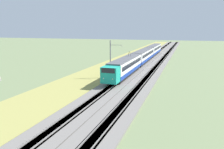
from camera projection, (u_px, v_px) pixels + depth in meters
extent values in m
cube|color=slate|center=(136.00, 68.00, 54.72)|extent=(240.00, 4.40, 0.30)
cube|color=slate|center=(154.00, 69.00, 53.28)|extent=(240.00, 4.40, 0.30)
cube|color=#4C4238|center=(136.00, 68.00, 54.72)|extent=(240.00, 1.57, 0.30)
cube|color=gray|center=(134.00, 67.00, 54.85)|extent=(240.00, 0.07, 0.15)
cube|color=gray|center=(138.00, 67.00, 54.51)|extent=(240.00, 0.07, 0.15)
cube|color=#4C4238|center=(154.00, 69.00, 53.28)|extent=(240.00, 1.57, 0.30)
cube|color=gray|center=(152.00, 68.00, 53.41)|extent=(240.00, 0.07, 0.15)
cube|color=gray|center=(156.00, 68.00, 53.07)|extent=(240.00, 0.07, 0.15)
cube|color=#99934C|center=(109.00, 67.00, 57.00)|extent=(240.00, 9.20, 0.12)
cube|color=#19A88E|center=(110.00, 75.00, 36.27)|extent=(2.41, 2.75, 2.68)
cube|color=black|center=(110.00, 70.00, 35.76)|extent=(1.73, 2.29, 0.80)
sphere|color=#F2EAC6|center=(104.00, 78.00, 35.55)|extent=(0.20, 0.20, 0.20)
sphere|color=#F2EAC6|center=(113.00, 79.00, 35.04)|extent=(0.20, 0.20, 0.20)
cube|color=navy|center=(126.00, 70.00, 45.64)|extent=(17.39, 2.87, 0.75)
cube|color=silver|center=(126.00, 64.00, 45.36)|extent=(17.39, 2.87, 1.93)
cube|color=black|center=(126.00, 63.00, 45.33)|extent=(16.00, 2.89, 0.81)
cube|color=#515156|center=(126.00, 58.00, 45.14)|extent=(17.39, 2.64, 0.25)
cube|color=black|center=(126.00, 73.00, 45.77)|extent=(16.52, 2.44, 0.55)
cylinder|color=black|center=(113.00, 79.00, 39.52)|extent=(0.86, 0.12, 0.86)
cylinder|color=black|center=(119.00, 80.00, 39.18)|extent=(0.86, 0.12, 0.86)
cube|color=navy|center=(144.00, 59.00, 63.41)|extent=(19.80, 2.87, 0.75)
cube|color=silver|center=(144.00, 54.00, 63.14)|extent=(19.80, 2.87, 1.93)
cube|color=black|center=(144.00, 53.00, 63.11)|extent=(18.21, 2.89, 0.81)
cube|color=#515156|center=(144.00, 50.00, 62.91)|extent=(19.80, 2.64, 0.25)
cube|color=black|center=(143.00, 61.00, 63.54)|extent=(18.81, 2.44, 0.55)
cube|color=navy|center=(154.00, 52.00, 82.30)|extent=(19.80, 2.87, 0.75)
cube|color=silver|center=(154.00, 48.00, 82.03)|extent=(19.80, 2.87, 1.93)
cube|color=black|center=(154.00, 48.00, 81.99)|extent=(18.21, 2.89, 0.81)
cube|color=#515156|center=(154.00, 45.00, 81.80)|extent=(19.80, 2.64, 0.25)
cube|color=black|center=(154.00, 54.00, 82.43)|extent=(18.81, 2.44, 0.55)
cylinder|color=black|center=(129.00, 54.00, 47.47)|extent=(0.06, 0.33, 1.08)
cylinder|color=black|center=(130.00, 54.00, 47.36)|extent=(0.06, 0.33, 1.08)
cube|color=black|center=(116.00, 84.00, 39.53)|extent=(0.10, 0.10, 0.00)
cylinder|color=#B2ADA8|center=(0.00, 79.00, 14.89)|extent=(0.10, 0.10, 0.30)
cylinder|color=slate|center=(110.00, 60.00, 43.56)|extent=(0.22, 0.22, 7.62)
cylinder|color=slate|center=(116.00, 45.00, 42.59)|extent=(0.08, 2.40, 0.08)
cylinder|color=#B2ADA8|center=(122.00, 46.00, 42.25)|extent=(0.10, 0.10, 0.30)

